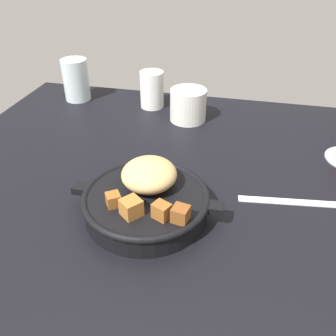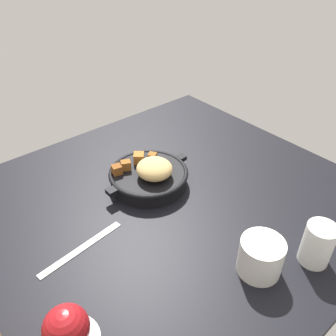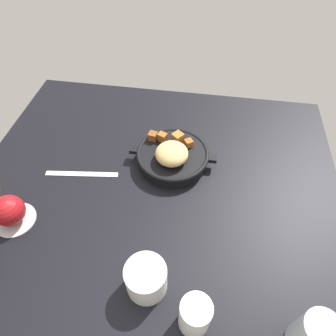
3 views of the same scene
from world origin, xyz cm
name	(u,v)px [view 2 (image 2 of 3)]	position (x,y,z in cm)	size (l,w,h in cm)	color
ground_plane	(158,210)	(0.00, 0.00, -1.20)	(101.53, 87.28, 2.40)	black
cast_iron_skillet	(149,175)	(-3.76, -8.32, 3.03)	(25.13, 20.87, 8.55)	black
red_apple	(66,328)	(32.56, 16.98, 4.43)	(7.66, 7.66, 7.66)	maroon
butter_knife	(81,247)	(21.14, -0.33, 0.18)	(20.65, 1.60, 0.36)	silver
ceramic_mug_white	(261,257)	(-3.46, 27.84, 3.89)	(8.76, 8.76, 7.77)	silver
white_creamer_pitcher	(318,244)	(-14.09, 33.58, 4.72)	(6.10, 6.10, 9.43)	white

